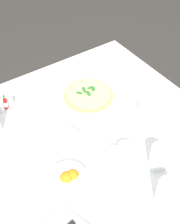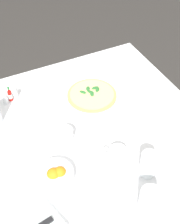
{
  "view_description": "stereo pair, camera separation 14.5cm",
  "coord_description": "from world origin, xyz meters",
  "px_view_note": "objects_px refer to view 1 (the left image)",
  "views": [
    {
      "loc": [
        0.52,
        0.75,
        1.78
      ],
      "look_at": [
        -0.06,
        -0.1,
        0.75
      ],
      "focal_mm": 49.7,
      "sensor_mm": 36.0,
      "label": 1
    },
    {
      "loc": [
        0.39,
        0.82,
        1.78
      ],
      "look_at": [
        -0.06,
        -0.1,
        0.75
      ],
      "focal_mm": 49.7,
      "sensor_mm": 36.0,
      "label": 2
    }
  ],
  "objects_px": {
    "hot_sauce_bottle": "(5,103)",
    "menu_card": "(144,112)",
    "pizza": "(89,95)",
    "water_glass_far_right": "(166,194)",
    "pizza_plate": "(89,97)",
    "salt_shaker": "(1,108)",
    "coffee_cup_back_corner": "(125,152)",
    "water_glass_left_edge": "(158,158)",
    "coffee_cup_near_right": "(70,139)",
    "pepper_shaker": "(10,101)",
    "citrus_bowl": "(68,179)"
  },
  "relations": [
    {
      "from": "pizza",
      "to": "coffee_cup_back_corner",
      "type": "distance_m",
      "value": 0.39
    },
    {
      "from": "pizza_plate",
      "to": "water_glass_far_right",
      "type": "height_order",
      "value": "water_glass_far_right"
    },
    {
      "from": "citrus_bowl",
      "to": "pepper_shaker",
      "type": "relative_size",
      "value": 2.67
    },
    {
      "from": "pizza",
      "to": "water_glass_far_right",
      "type": "relative_size",
      "value": 1.97
    },
    {
      "from": "coffee_cup_near_right",
      "to": "citrus_bowl",
      "type": "relative_size",
      "value": 0.87
    },
    {
      "from": "salt_shaker",
      "to": "menu_card",
      "type": "bearing_deg",
      "value": 143.27
    },
    {
      "from": "hot_sauce_bottle",
      "to": "menu_card",
      "type": "height_order",
      "value": "hot_sauce_bottle"
    },
    {
      "from": "salt_shaker",
      "to": "hot_sauce_bottle",
      "type": "bearing_deg",
      "value": -160.35
    },
    {
      "from": "pizza_plate",
      "to": "coffee_cup_back_corner",
      "type": "bearing_deg",
      "value": 79.35
    },
    {
      "from": "water_glass_far_right",
      "to": "salt_shaker",
      "type": "distance_m",
      "value": 0.84
    },
    {
      "from": "water_glass_far_right",
      "to": "salt_shaker",
      "type": "height_order",
      "value": "water_glass_far_right"
    },
    {
      "from": "pizza",
      "to": "hot_sauce_bottle",
      "type": "distance_m",
      "value": 0.4
    },
    {
      "from": "pizza_plate",
      "to": "pizza",
      "type": "relative_size",
      "value": 1.43
    },
    {
      "from": "menu_card",
      "to": "coffee_cup_back_corner",
      "type": "bearing_deg",
      "value": 126.7
    },
    {
      "from": "coffee_cup_near_right",
      "to": "citrus_bowl",
      "type": "xyz_separation_m",
      "value": [
        0.11,
        0.17,
        -0.0
      ]
    },
    {
      "from": "water_glass_far_right",
      "to": "water_glass_left_edge",
      "type": "bearing_deg",
      "value": -123.14
    },
    {
      "from": "citrus_bowl",
      "to": "salt_shaker",
      "type": "bearing_deg",
      "value": -83.54
    },
    {
      "from": "water_glass_left_edge",
      "to": "salt_shaker",
      "type": "xyz_separation_m",
      "value": [
        0.4,
        -0.65,
        -0.02
      ]
    },
    {
      "from": "water_glass_far_right",
      "to": "salt_shaker",
      "type": "relative_size",
      "value": 2.2
    },
    {
      "from": "pizza",
      "to": "water_glass_left_edge",
      "type": "xyz_separation_m",
      "value": [
        -0.0,
        0.49,
        0.02
      ]
    },
    {
      "from": "pepper_shaker",
      "to": "menu_card",
      "type": "bearing_deg",
      "value": 138.86
    },
    {
      "from": "coffee_cup_back_corner",
      "to": "hot_sauce_bottle",
      "type": "distance_m",
      "value": 0.62
    },
    {
      "from": "coffee_cup_near_right",
      "to": "salt_shaker",
      "type": "distance_m",
      "value": 0.39
    },
    {
      "from": "coffee_cup_near_right",
      "to": "pepper_shaker",
      "type": "height_order",
      "value": "coffee_cup_near_right"
    },
    {
      "from": "pizza_plate",
      "to": "hot_sauce_bottle",
      "type": "bearing_deg",
      "value": -24.49
    },
    {
      "from": "pizza",
      "to": "coffee_cup_back_corner",
      "type": "relative_size",
      "value": 1.87
    },
    {
      "from": "citrus_bowl",
      "to": "pepper_shaker",
      "type": "bearing_deg",
      "value": -89.73
    },
    {
      "from": "water_glass_far_right",
      "to": "hot_sauce_bottle",
      "type": "xyz_separation_m",
      "value": [
        0.28,
        -0.79,
        -0.02
      ]
    },
    {
      "from": "citrus_bowl",
      "to": "pepper_shaker",
      "type": "xyz_separation_m",
      "value": [
        0.0,
        -0.54,
        -0.0
      ]
    },
    {
      "from": "menu_card",
      "to": "pepper_shaker",
      "type": "bearing_deg",
      "value": 54.47
    },
    {
      "from": "pizza",
      "to": "menu_card",
      "type": "distance_m",
      "value": 0.29
    },
    {
      "from": "pizza_plate",
      "to": "water_glass_far_right",
      "type": "xyz_separation_m",
      "value": [
        0.09,
        0.63,
        0.04
      ]
    },
    {
      "from": "coffee_cup_back_corner",
      "to": "menu_card",
      "type": "relative_size",
      "value": 1.45
    },
    {
      "from": "pizza_plate",
      "to": "hot_sauce_bottle",
      "type": "xyz_separation_m",
      "value": [
        0.37,
        -0.17,
        0.02
      ]
    },
    {
      "from": "pepper_shaker",
      "to": "menu_card",
      "type": "relative_size",
      "value": 0.63
    },
    {
      "from": "water_glass_left_edge",
      "to": "salt_shaker",
      "type": "height_order",
      "value": "water_glass_left_edge"
    },
    {
      "from": "pizza",
      "to": "coffee_cup_near_right",
      "type": "height_order",
      "value": "coffee_cup_near_right"
    },
    {
      "from": "water_glass_left_edge",
      "to": "citrus_bowl",
      "type": "xyz_separation_m",
      "value": [
        0.34,
        -0.13,
        -0.02
      ]
    },
    {
      "from": "pepper_shaker",
      "to": "coffee_cup_back_corner",
      "type": "bearing_deg",
      "value": 115.7
    },
    {
      "from": "coffee_cup_near_right",
      "to": "pizza_plate",
      "type": "bearing_deg",
      "value": -139.83
    },
    {
      "from": "coffee_cup_near_right",
      "to": "hot_sauce_bottle",
      "type": "distance_m",
      "value": 0.38
    },
    {
      "from": "pizza_plate",
      "to": "water_glass_far_right",
      "type": "relative_size",
      "value": 2.82
    },
    {
      "from": "coffee_cup_back_corner",
      "to": "water_glass_left_edge",
      "type": "height_order",
      "value": "water_glass_left_edge"
    },
    {
      "from": "coffee_cup_back_corner",
      "to": "pizza_plate",
      "type": "bearing_deg",
      "value": -100.65
    },
    {
      "from": "coffee_cup_near_right",
      "to": "pepper_shaker",
      "type": "distance_m",
      "value": 0.38
    },
    {
      "from": "pizza_plate",
      "to": "water_glass_far_right",
      "type": "bearing_deg",
      "value": 82.16
    },
    {
      "from": "salt_shaker",
      "to": "water_glass_left_edge",
      "type": "bearing_deg",
      "value": 121.61
    },
    {
      "from": "hot_sauce_bottle",
      "to": "pizza_plate",
      "type": "bearing_deg",
      "value": 155.51
    },
    {
      "from": "pizza",
      "to": "hot_sauce_bottle",
      "type": "xyz_separation_m",
      "value": [
        0.37,
        -0.17,
        0.01
      ]
    },
    {
      "from": "pepper_shaker",
      "to": "pizza",
      "type": "bearing_deg",
      "value": 152.49
    }
  ]
}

